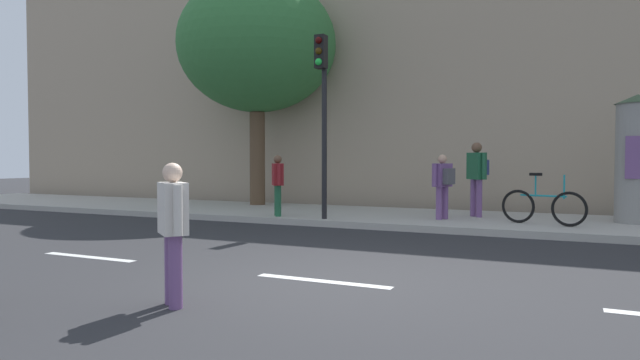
{
  "coord_description": "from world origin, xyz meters",
  "views": [
    {
      "loc": [
        2.81,
        -6.1,
        1.5
      ],
      "look_at": [
        -0.97,
        2.0,
        1.18
      ],
      "focal_mm": 30.61,
      "sensor_mm": 36.0,
      "label": 1
    }
  ],
  "objects_px": {
    "street_tree": "(257,45)",
    "pedestrian_with_backpack": "(173,224)",
    "pedestrian_in_dark_shirt": "(278,181)",
    "pedestrian_with_bag": "(443,181)",
    "bicycle_leaning": "(543,206)",
    "traffic_light": "(322,96)",
    "pedestrian_tallest": "(477,172)",
    "poster_column": "(637,158)"
  },
  "relations": [
    {
      "from": "pedestrian_with_backpack",
      "to": "pedestrian_tallest",
      "type": "relative_size",
      "value": 0.83
    },
    {
      "from": "poster_column",
      "to": "pedestrian_tallest",
      "type": "bearing_deg",
      "value": -177.86
    },
    {
      "from": "street_tree",
      "to": "pedestrian_with_backpack",
      "type": "xyz_separation_m",
      "value": [
        5.06,
        -9.87,
        -4.14
      ]
    },
    {
      "from": "pedestrian_with_bag",
      "to": "pedestrian_tallest",
      "type": "xyz_separation_m",
      "value": [
        0.61,
        0.94,
        0.2
      ]
    },
    {
      "from": "traffic_light",
      "to": "pedestrian_in_dark_shirt",
      "type": "relative_size",
      "value": 2.82
    },
    {
      "from": "poster_column",
      "to": "pedestrian_in_dark_shirt",
      "type": "relative_size",
      "value": 1.87
    },
    {
      "from": "pedestrian_with_bag",
      "to": "pedestrian_tallest",
      "type": "relative_size",
      "value": 0.83
    },
    {
      "from": "poster_column",
      "to": "street_tree",
      "type": "distance_m",
      "value": 10.6
    },
    {
      "from": "pedestrian_with_bag",
      "to": "pedestrian_in_dark_shirt",
      "type": "distance_m",
      "value": 3.92
    },
    {
      "from": "pedestrian_in_dark_shirt",
      "to": "pedestrian_with_backpack",
      "type": "bearing_deg",
      "value": -68.58
    },
    {
      "from": "bicycle_leaning",
      "to": "street_tree",
      "type": "bearing_deg",
      "value": 166.68
    },
    {
      "from": "pedestrian_with_bag",
      "to": "pedestrian_in_dark_shirt",
      "type": "bearing_deg",
      "value": -166.07
    },
    {
      "from": "traffic_light",
      "to": "bicycle_leaning",
      "type": "relative_size",
      "value": 2.43
    },
    {
      "from": "traffic_light",
      "to": "pedestrian_in_dark_shirt",
      "type": "xyz_separation_m",
      "value": [
        -1.29,
        0.2,
        -1.96
      ]
    },
    {
      "from": "street_tree",
      "to": "pedestrian_tallest",
      "type": "distance_m",
      "value": 7.71
    },
    {
      "from": "poster_column",
      "to": "pedestrian_in_dark_shirt",
      "type": "bearing_deg",
      "value": -165.47
    },
    {
      "from": "bicycle_leaning",
      "to": "pedestrian_with_bag",
      "type": "bearing_deg",
      "value": 176.07
    },
    {
      "from": "poster_column",
      "to": "pedestrian_with_bag",
      "type": "relative_size",
      "value": 1.86
    },
    {
      "from": "street_tree",
      "to": "pedestrian_tallest",
      "type": "height_order",
      "value": "street_tree"
    },
    {
      "from": "pedestrian_tallest",
      "to": "street_tree",
      "type": "bearing_deg",
      "value": 172.68
    },
    {
      "from": "poster_column",
      "to": "bicycle_leaning",
      "type": "relative_size",
      "value": 1.61
    },
    {
      "from": "pedestrian_with_bag",
      "to": "bicycle_leaning",
      "type": "distance_m",
      "value": 2.19
    },
    {
      "from": "pedestrian_with_backpack",
      "to": "bicycle_leaning",
      "type": "xyz_separation_m",
      "value": [
        3.14,
        7.93,
        -0.31
      ]
    },
    {
      "from": "pedestrian_with_bag",
      "to": "traffic_light",
      "type": "bearing_deg",
      "value": -155.57
    },
    {
      "from": "pedestrian_with_backpack",
      "to": "pedestrian_in_dark_shirt",
      "type": "xyz_separation_m",
      "value": [
        -2.8,
        7.13,
        0.16
      ]
    },
    {
      "from": "street_tree",
      "to": "bicycle_leaning",
      "type": "relative_size",
      "value": 4.01
    },
    {
      "from": "pedestrian_with_bag",
      "to": "bicycle_leaning",
      "type": "height_order",
      "value": "pedestrian_with_bag"
    },
    {
      "from": "poster_column",
      "to": "street_tree",
      "type": "xyz_separation_m",
      "value": [
        -10.0,
        0.73,
        3.44
      ]
    },
    {
      "from": "street_tree",
      "to": "pedestrian_with_bag",
      "type": "bearing_deg",
      "value": -16.48
    },
    {
      "from": "street_tree",
      "to": "pedestrian_with_bag",
      "type": "xyz_separation_m",
      "value": [
        6.07,
        -1.8,
        -3.96
      ]
    },
    {
      "from": "street_tree",
      "to": "bicycle_leaning",
      "type": "bearing_deg",
      "value": -13.32
    },
    {
      "from": "poster_column",
      "to": "pedestrian_tallest",
      "type": "relative_size",
      "value": 1.55
    },
    {
      "from": "traffic_light",
      "to": "street_tree",
      "type": "bearing_deg",
      "value": 140.34
    },
    {
      "from": "pedestrian_with_bag",
      "to": "poster_column",
      "type": "bearing_deg",
      "value": 15.1
    },
    {
      "from": "traffic_light",
      "to": "pedestrian_with_bag",
      "type": "height_order",
      "value": "traffic_light"
    },
    {
      "from": "traffic_light",
      "to": "pedestrian_with_backpack",
      "type": "height_order",
      "value": "traffic_light"
    },
    {
      "from": "pedestrian_in_dark_shirt",
      "to": "bicycle_leaning",
      "type": "height_order",
      "value": "pedestrian_in_dark_shirt"
    },
    {
      "from": "pedestrian_with_backpack",
      "to": "pedestrian_in_dark_shirt",
      "type": "bearing_deg",
      "value": 111.42
    },
    {
      "from": "bicycle_leaning",
      "to": "pedestrian_in_dark_shirt",
      "type": "bearing_deg",
      "value": -172.35
    },
    {
      "from": "poster_column",
      "to": "bicycle_leaning",
      "type": "bearing_deg",
      "value": -146.18
    },
    {
      "from": "pedestrian_in_dark_shirt",
      "to": "bicycle_leaning",
      "type": "relative_size",
      "value": 0.86
    },
    {
      "from": "traffic_light",
      "to": "pedestrian_with_bag",
      "type": "relative_size",
      "value": 2.81
    }
  ]
}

